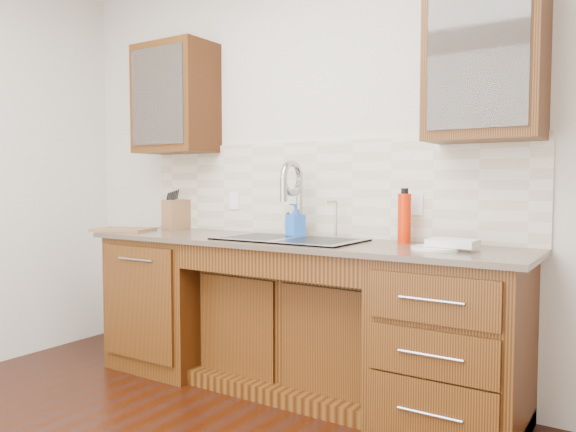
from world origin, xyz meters
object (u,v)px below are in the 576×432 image
Objects in this scene: plate at (436,248)px; cutting_board at (123,230)px; knife_block at (177,214)px; water_bottle at (404,218)px; soap_bottle at (295,220)px.

plate is 2.17m from cutting_board.
plate is 1.18× the size of knife_block.
cutting_board is (-2.16, -0.11, 0.00)m from plate.
water_bottle is 1.95m from cutting_board.
water_bottle reaches higher than cutting_board.
plate is at bearing 11.87° from soap_bottle.
knife_block reaches higher than plate.
cutting_board is (-1.23, -0.27, -0.09)m from soap_bottle.
knife_block reaches higher than soap_bottle.
water_bottle is (0.68, 0.04, 0.03)m from soap_bottle.
soap_bottle is 1.06m from knife_block.
knife_block is (-1.06, 0.07, 0.00)m from soap_bottle.
water_bottle reaches higher than soap_bottle.
water_bottle is at bearing 9.28° from cutting_board.
cutting_board is (-1.92, -0.31, -0.13)m from water_bottle.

